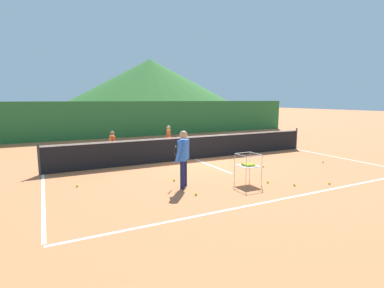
{
  "coord_description": "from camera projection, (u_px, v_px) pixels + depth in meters",
  "views": [
    {
      "loc": [
        -5.55,
        -10.73,
        2.47
      ],
      "look_at": [
        -0.76,
        -1.27,
        0.87
      ],
      "focal_mm": 27.5,
      "sensor_mm": 36.0,
      "label": 1
    }
  ],
  "objects": [
    {
      "name": "ground_plane",
      "position": [
        195.0,
        159.0,
        12.31
      ],
      "size": [
        120.0,
        120.0,
        0.0
      ],
      "primitive_type": "plane",
      "color": "#C67042"
    },
    {
      "name": "line_baseline_near",
      "position": [
        292.0,
        197.0,
        7.52
      ],
      "size": [
        11.37,
        0.08,
        0.01
      ],
      "primitive_type": "cube",
      "color": "white",
      "rests_on": "ground"
    },
    {
      "name": "line_baseline_far",
      "position": [
        153.0,
        143.0,
        16.93
      ],
      "size": [
        11.37,
        0.08,
        0.01
      ],
      "primitive_type": "cube",
      "color": "white",
      "rests_on": "ground"
    },
    {
      "name": "line_sideline_west",
      "position": [
        43.0,
        175.0,
        9.77
      ],
      "size": [
        0.08,
        10.67,
        0.01
      ],
      "primitive_type": "cube",
      "color": "white",
      "rests_on": "ground"
    },
    {
      "name": "line_sideline_east",
      "position": [
        294.0,
        149.0,
        14.85
      ],
      "size": [
        0.08,
        10.67,
        0.01
      ],
      "primitive_type": "cube",
      "color": "white",
      "rests_on": "ground"
    },
    {
      "name": "line_service_center",
      "position": [
        195.0,
        159.0,
        12.31
      ],
      "size": [
        0.08,
        5.53,
        0.01
      ],
      "primitive_type": "cube",
      "color": "white",
      "rests_on": "ground"
    },
    {
      "name": "tennis_net",
      "position": [
        195.0,
        147.0,
        12.23
      ],
      "size": [
        11.62,
        0.08,
        1.05
      ],
      "color": "#333338",
      "rests_on": "ground"
    },
    {
      "name": "instructor",
      "position": [
        183.0,
        154.0,
        8.22
      ],
      "size": [
        0.57,
        0.79,
        1.62
      ],
      "color": "#191E4C",
      "rests_on": "ground"
    },
    {
      "name": "student_0",
      "position": [
        113.0,
        143.0,
        11.88
      ],
      "size": [
        0.22,
        0.48,
        1.22
      ],
      "color": "navy",
      "rests_on": "ground"
    },
    {
      "name": "student_1",
      "position": [
        169.0,
        136.0,
        13.73
      ],
      "size": [
        0.41,
        0.7,
        1.27
      ],
      "color": "silver",
      "rests_on": "ground"
    },
    {
      "name": "ball_cart",
      "position": [
        248.0,
        165.0,
        8.63
      ],
      "size": [
        0.58,
        0.58,
        0.9
      ],
      "color": "#B7B7BC",
      "rests_on": "ground"
    },
    {
      "name": "tennis_ball_0",
      "position": [
        268.0,
        182.0,
        8.78
      ],
      "size": [
        0.07,
        0.07,
        0.07
      ],
      "primitive_type": "sphere",
      "color": "yellow",
      "rests_on": "ground"
    },
    {
      "name": "tennis_ball_1",
      "position": [
        174.0,
        180.0,
        8.99
      ],
      "size": [
        0.07,
        0.07,
        0.07
      ],
      "primitive_type": "sphere",
      "color": "yellow",
      "rests_on": "ground"
    },
    {
      "name": "tennis_ball_2",
      "position": [
        77.0,
        186.0,
        8.4
      ],
      "size": [
        0.07,
        0.07,
        0.07
      ],
      "primitive_type": "sphere",
      "color": "yellow",
      "rests_on": "ground"
    },
    {
      "name": "tennis_ball_3",
      "position": [
        263.0,
        166.0,
        10.85
      ],
      "size": [
        0.07,
        0.07,
        0.07
      ],
      "primitive_type": "sphere",
      "color": "yellow",
      "rests_on": "ground"
    },
    {
      "name": "tennis_ball_4",
      "position": [
        196.0,
        194.0,
        7.65
      ],
      "size": [
        0.07,
        0.07,
        0.07
      ],
      "primitive_type": "sphere",
      "color": "yellow",
      "rests_on": "ground"
    },
    {
      "name": "tennis_ball_5",
      "position": [
        329.0,
        183.0,
        8.64
      ],
      "size": [
        0.07,
        0.07,
        0.07
      ],
      "primitive_type": "sphere",
      "color": "yellow",
      "rests_on": "ground"
    },
    {
      "name": "tennis_ball_6",
      "position": [
        294.0,
        185.0,
        8.49
      ],
      "size": [
        0.07,
        0.07,
        0.07
      ],
      "primitive_type": "sphere",
      "color": "yellow",
      "rests_on": "ground"
    },
    {
      "name": "tennis_ball_7",
      "position": [
        323.0,
        162.0,
        11.6
      ],
      "size": [
        0.07,
        0.07,
        0.07
      ],
      "primitive_type": "sphere",
      "color": "yellow",
      "rests_on": "ground"
    },
    {
      "name": "windscreen_fence",
      "position": [
        136.0,
        119.0,
        19.65
      ],
      "size": [
        25.02,
        0.08,
        2.36
      ],
      "primitive_type": "cube",
      "color": "#286B33",
      "rests_on": "ground"
    },
    {
      "name": "hill_0",
      "position": [
        150.0,
        84.0,
        75.07
      ],
      "size": [
        47.5,
        47.5,
        12.63
      ],
      "primitive_type": "cone",
      "color": "#2D6628",
      "rests_on": "ground"
    }
  ]
}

